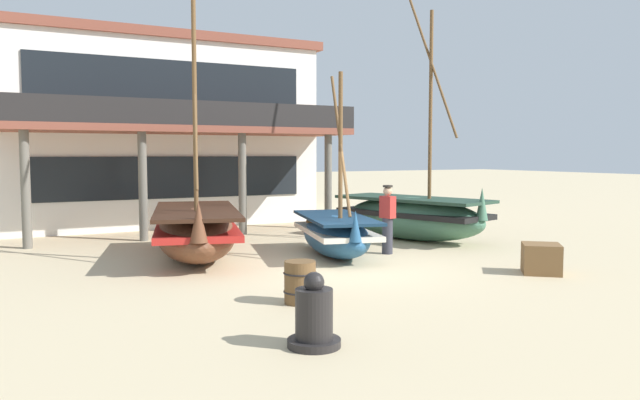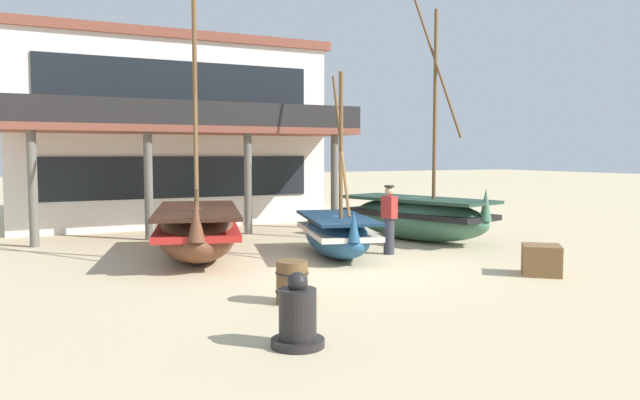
{
  "view_description": "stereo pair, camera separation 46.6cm",
  "coord_description": "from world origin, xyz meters",
  "px_view_note": "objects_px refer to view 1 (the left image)",
  "views": [
    {
      "loc": [
        -6.55,
        -11.24,
        2.46
      ],
      "look_at": [
        0.0,
        1.0,
        1.4
      ],
      "focal_mm": 34.43,
      "sensor_mm": 36.0,
      "label": 1
    },
    {
      "loc": [
        -6.13,
        -11.46,
        2.46
      ],
      "look_at": [
        0.0,
        1.0,
        1.4
      ],
      "focal_mm": 34.43,
      "sensor_mm": 36.0,
      "label": 2
    }
  ],
  "objects_px": {
    "fishing_boat_near_left": "(196,231)",
    "capstan_winch": "(314,318)",
    "fishing_boat_centre_large": "(413,216)",
    "cargo_crate": "(541,259)",
    "wooden_barrel": "(300,282)",
    "harbor_building_main": "(150,133)",
    "fishing_boat_far_right": "(336,233)",
    "fisherman_by_hull": "(388,220)"
  },
  "relations": [
    {
      "from": "fishing_boat_centre_large",
      "to": "cargo_crate",
      "type": "xyz_separation_m",
      "value": [
        -0.64,
        -5.22,
        -0.38
      ]
    },
    {
      "from": "fishing_boat_far_right",
      "to": "fisherman_by_hull",
      "type": "relative_size",
      "value": 2.56
    },
    {
      "from": "fishing_boat_near_left",
      "to": "harbor_building_main",
      "type": "height_order",
      "value": "harbor_building_main"
    },
    {
      "from": "fishing_boat_far_right",
      "to": "fisherman_by_hull",
      "type": "distance_m",
      "value": 1.35
    },
    {
      "from": "fishing_boat_centre_large",
      "to": "fishing_boat_near_left",
      "type": "bearing_deg",
      "value": -178.14
    },
    {
      "from": "fishing_boat_near_left",
      "to": "cargo_crate",
      "type": "height_order",
      "value": "fishing_boat_near_left"
    },
    {
      "from": "fishing_boat_near_left",
      "to": "fisherman_by_hull",
      "type": "height_order",
      "value": "fishing_boat_near_left"
    },
    {
      "from": "wooden_barrel",
      "to": "cargo_crate",
      "type": "height_order",
      "value": "wooden_barrel"
    },
    {
      "from": "harbor_building_main",
      "to": "fishing_boat_far_right",
      "type": "bearing_deg",
      "value": -78.95
    },
    {
      "from": "fisherman_by_hull",
      "to": "wooden_barrel",
      "type": "height_order",
      "value": "fisherman_by_hull"
    },
    {
      "from": "fishing_boat_near_left",
      "to": "fisherman_by_hull",
      "type": "distance_m",
      "value": 4.59
    },
    {
      "from": "capstan_winch",
      "to": "harbor_building_main",
      "type": "height_order",
      "value": "harbor_building_main"
    },
    {
      "from": "wooden_barrel",
      "to": "cargo_crate",
      "type": "bearing_deg",
      "value": -1.01
    },
    {
      "from": "fishing_boat_near_left",
      "to": "fisherman_by_hull",
      "type": "bearing_deg",
      "value": -18.68
    },
    {
      "from": "fisherman_by_hull",
      "to": "harbor_building_main",
      "type": "height_order",
      "value": "harbor_building_main"
    },
    {
      "from": "fishing_boat_near_left",
      "to": "capstan_winch",
      "type": "distance_m",
      "value": 7.06
    },
    {
      "from": "cargo_crate",
      "to": "fishing_boat_near_left",
      "type": "bearing_deg",
      "value": 138.81
    },
    {
      "from": "fishing_boat_centre_large",
      "to": "capstan_winch",
      "type": "distance_m",
      "value": 10.04
    },
    {
      "from": "fishing_boat_far_right",
      "to": "capstan_winch",
      "type": "xyz_separation_m",
      "value": [
        -3.66,
        -5.87,
        -0.17
      ]
    },
    {
      "from": "fishing_boat_centre_large",
      "to": "wooden_barrel",
      "type": "distance_m",
      "value": 7.97
    },
    {
      "from": "fishing_boat_centre_large",
      "to": "fishing_boat_far_right",
      "type": "distance_m",
      "value": 3.57
    },
    {
      "from": "fishing_boat_near_left",
      "to": "fishing_boat_far_right",
      "type": "distance_m",
      "value": 3.29
    },
    {
      "from": "wooden_barrel",
      "to": "harbor_building_main",
      "type": "height_order",
      "value": "harbor_building_main"
    },
    {
      "from": "fishing_boat_far_right",
      "to": "harbor_building_main",
      "type": "xyz_separation_m",
      "value": [
        -2.01,
        10.32,
        2.67
      ]
    },
    {
      "from": "fishing_boat_far_right",
      "to": "fishing_boat_near_left",
      "type": "bearing_deg",
      "value": 159.28
    },
    {
      "from": "fishing_boat_near_left",
      "to": "capstan_winch",
      "type": "relative_size",
      "value": 6.19
    },
    {
      "from": "fishing_boat_centre_large",
      "to": "fishing_boat_far_right",
      "type": "relative_size",
      "value": 1.63
    },
    {
      "from": "fisherman_by_hull",
      "to": "wooden_barrel",
      "type": "distance_m",
      "value": 5.37
    },
    {
      "from": "fishing_boat_centre_large",
      "to": "cargo_crate",
      "type": "bearing_deg",
      "value": -97.01
    },
    {
      "from": "wooden_barrel",
      "to": "capstan_winch",
      "type": "bearing_deg",
      "value": -111.81
    },
    {
      "from": "fishing_boat_centre_large",
      "to": "capstan_winch",
      "type": "height_order",
      "value": "fishing_boat_centre_large"
    },
    {
      "from": "cargo_crate",
      "to": "wooden_barrel",
      "type": "bearing_deg",
      "value": 178.99
    },
    {
      "from": "wooden_barrel",
      "to": "harbor_building_main",
      "type": "xyz_separation_m",
      "value": [
        0.79,
        14.07,
        2.87
      ]
    },
    {
      "from": "fisherman_by_hull",
      "to": "harbor_building_main",
      "type": "xyz_separation_m",
      "value": [
        -3.29,
        10.63,
        2.38
      ]
    },
    {
      "from": "harbor_building_main",
      "to": "wooden_barrel",
      "type": "bearing_deg",
      "value": -93.22
    },
    {
      "from": "capstan_winch",
      "to": "wooden_barrel",
      "type": "distance_m",
      "value": 2.28
    },
    {
      "from": "capstan_winch",
      "to": "wooden_barrel",
      "type": "relative_size",
      "value": 1.38
    },
    {
      "from": "fishing_boat_near_left",
      "to": "wooden_barrel",
      "type": "distance_m",
      "value": 4.93
    },
    {
      "from": "fishing_boat_near_left",
      "to": "capstan_winch",
      "type": "bearing_deg",
      "value": -94.75
    },
    {
      "from": "capstan_winch",
      "to": "cargo_crate",
      "type": "bearing_deg",
      "value": 17.79
    },
    {
      "from": "fishing_boat_far_right",
      "to": "wooden_barrel",
      "type": "height_order",
      "value": "fishing_boat_far_right"
    },
    {
      "from": "fishing_boat_far_right",
      "to": "harbor_building_main",
      "type": "height_order",
      "value": "harbor_building_main"
    }
  ]
}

